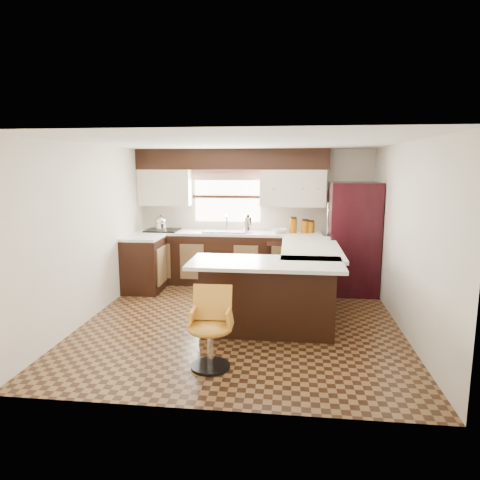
# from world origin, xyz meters

# --- Properties ---
(floor) EXTENTS (4.40, 4.40, 0.00)m
(floor) POSITION_xyz_m (0.00, 0.00, 0.00)
(floor) COLOR #49301A
(floor) RESTS_ON ground
(ceiling) EXTENTS (4.40, 4.40, 0.00)m
(ceiling) POSITION_xyz_m (0.00, 0.00, 2.40)
(ceiling) COLOR silver
(ceiling) RESTS_ON wall_back
(wall_back) EXTENTS (4.40, 0.00, 4.40)m
(wall_back) POSITION_xyz_m (0.00, 2.20, 1.20)
(wall_back) COLOR beige
(wall_back) RESTS_ON floor
(wall_front) EXTENTS (4.40, 0.00, 4.40)m
(wall_front) POSITION_xyz_m (0.00, -2.20, 1.20)
(wall_front) COLOR beige
(wall_front) RESTS_ON floor
(wall_left) EXTENTS (0.00, 4.40, 4.40)m
(wall_left) POSITION_xyz_m (-2.10, 0.00, 1.20)
(wall_left) COLOR beige
(wall_left) RESTS_ON floor
(wall_right) EXTENTS (0.00, 4.40, 4.40)m
(wall_right) POSITION_xyz_m (2.10, 0.00, 1.20)
(wall_right) COLOR beige
(wall_right) RESTS_ON floor
(base_cab_back) EXTENTS (3.30, 0.60, 0.90)m
(base_cab_back) POSITION_xyz_m (-0.45, 1.90, 0.45)
(base_cab_back) COLOR black
(base_cab_back) RESTS_ON floor
(base_cab_left) EXTENTS (0.60, 0.70, 0.90)m
(base_cab_left) POSITION_xyz_m (-1.80, 1.25, 0.45)
(base_cab_left) COLOR black
(base_cab_left) RESTS_ON floor
(counter_back) EXTENTS (3.30, 0.60, 0.04)m
(counter_back) POSITION_xyz_m (-0.45, 1.90, 0.92)
(counter_back) COLOR silver
(counter_back) RESTS_ON base_cab_back
(counter_left) EXTENTS (0.60, 0.70, 0.04)m
(counter_left) POSITION_xyz_m (-1.80, 1.25, 0.92)
(counter_left) COLOR silver
(counter_left) RESTS_ON base_cab_left
(soffit) EXTENTS (3.40, 0.35, 0.36)m
(soffit) POSITION_xyz_m (-0.40, 2.03, 2.22)
(soffit) COLOR black
(soffit) RESTS_ON wall_back
(upper_cab_left) EXTENTS (0.94, 0.35, 0.64)m
(upper_cab_left) POSITION_xyz_m (-1.62, 2.03, 1.72)
(upper_cab_left) COLOR beige
(upper_cab_left) RESTS_ON wall_back
(upper_cab_right) EXTENTS (1.14, 0.35, 0.64)m
(upper_cab_right) POSITION_xyz_m (0.68, 2.03, 1.72)
(upper_cab_right) COLOR beige
(upper_cab_right) RESTS_ON wall_back
(window_pane) EXTENTS (1.20, 0.02, 0.90)m
(window_pane) POSITION_xyz_m (-0.50, 2.18, 1.55)
(window_pane) COLOR white
(window_pane) RESTS_ON wall_back
(valance) EXTENTS (1.30, 0.06, 0.18)m
(valance) POSITION_xyz_m (-0.50, 2.14, 1.94)
(valance) COLOR #D19B93
(valance) RESTS_ON wall_back
(sink) EXTENTS (0.75, 0.45, 0.03)m
(sink) POSITION_xyz_m (-0.50, 1.88, 0.96)
(sink) COLOR #B2B2B7
(sink) RESTS_ON counter_back
(dishwasher) EXTENTS (0.58, 0.03, 0.78)m
(dishwasher) POSITION_xyz_m (0.55, 1.61, 0.43)
(dishwasher) COLOR black
(dishwasher) RESTS_ON floor
(cooktop) EXTENTS (0.58, 0.50, 0.02)m
(cooktop) POSITION_xyz_m (-1.65, 1.88, 0.96)
(cooktop) COLOR black
(cooktop) RESTS_ON counter_back
(peninsula_long) EXTENTS (0.60, 1.95, 0.90)m
(peninsula_long) POSITION_xyz_m (0.90, 0.62, 0.45)
(peninsula_long) COLOR black
(peninsula_long) RESTS_ON floor
(peninsula_return) EXTENTS (1.65, 0.60, 0.90)m
(peninsula_return) POSITION_xyz_m (0.38, -0.35, 0.45)
(peninsula_return) COLOR black
(peninsula_return) RESTS_ON floor
(counter_pen_long) EXTENTS (0.84, 1.95, 0.04)m
(counter_pen_long) POSITION_xyz_m (0.95, 0.62, 0.92)
(counter_pen_long) COLOR silver
(counter_pen_long) RESTS_ON peninsula_long
(counter_pen_return) EXTENTS (1.89, 0.84, 0.04)m
(counter_pen_return) POSITION_xyz_m (0.35, -0.44, 0.92)
(counter_pen_return) COLOR silver
(counter_pen_return) RESTS_ON peninsula_return
(refrigerator) EXTENTS (0.79, 0.76, 1.84)m
(refrigerator) POSITION_xyz_m (1.68, 1.58, 0.92)
(refrigerator) COLOR black
(refrigerator) RESTS_ON floor
(bar_chair) EXTENTS (0.47, 0.47, 0.85)m
(bar_chair) POSITION_xyz_m (-0.16, -1.41, 0.43)
(bar_chair) COLOR gold
(bar_chair) RESTS_ON floor
(kettle) EXTENTS (0.19, 0.19, 0.26)m
(kettle) POSITION_xyz_m (-1.67, 1.88, 1.10)
(kettle) COLOR silver
(kettle) RESTS_ON cooktop
(percolator) EXTENTS (0.15, 0.15, 0.28)m
(percolator) POSITION_xyz_m (-0.10, 1.90, 1.08)
(percolator) COLOR silver
(percolator) RESTS_ON counter_back
(mixing_bowl) EXTENTS (0.34, 0.34, 0.07)m
(mixing_bowl) POSITION_xyz_m (0.45, 1.90, 0.98)
(mixing_bowl) COLOR white
(mixing_bowl) RESTS_ON counter_back
(canister_large) EXTENTS (0.14, 0.14, 0.25)m
(canister_large) POSITION_xyz_m (0.70, 1.92, 1.07)
(canister_large) COLOR #935406
(canister_large) RESTS_ON counter_back
(canister_med) EXTENTS (0.14, 0.14, 0.21)m
(canister_med) POSITION_xyz_m (0.91, 1.92, 1.05)
(canister_med) COLOR #935406
(canister_med) RESTS_ON counter_back
(canister_small) EXTENTS (0.12, 0.12, 0.20)m
(canister_small) POSITION_xyz_m (1.01, 1.92, 1.04)
(canister_small) COLOR #935406
(canister_small) RESTS_ON counter_back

